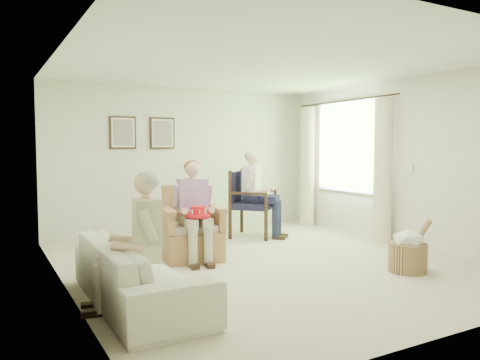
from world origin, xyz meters
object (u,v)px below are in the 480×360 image
Objects in this scene: wood_armchair at (250,201)px; person_sofa at (144,233)px; red_hat at (198,213)px; hatbox at (408,251)px; sofa at (139,272)px; person_dark at (256,187)px; wicker_armchair at (191,236)px; person_wicker at (195,204)px.

person_sofa is (-2.74, -2.70, 0.12)m from wood_armchair.
red_hat is (-1.61, -1.38, 0.07)m from wood_armchair.
hatbox is at bearing -124.21° from wood_armchair.
red_hat reaches higher than sofa.
sofa is at bearing 176.87° from person_dark.
wood_armchair reaches higher than red_hat.
person_dark is 2.13× the size of hatbox.
person_sofa is at bearing 178.93° from person_dark.
hatbox reaches higher than sofa.
person_sofa is (-1.18, -1.65, 0.41)m from wicker_armchair.
person_sofa is 3.94× the size of red_hat.
wicker_armchair is at bearing -38.73° from sofa.
hatbox is at bearing -123.62° from person_dark.
person_wicker is (1.18, 1.34, 0.46)m from sofa.
person_wicker is at bearing 77.17° from red_hat.
wicker_armchair is 0.90× the size of wood_armchair.
person_sofa is (-2.74, -2.52, -0.13)m from person_dark.
person_wicker is at bearing -41.40° from sofa.
person_wicker reaches higher than wicker_armchair.
person_dark is at bearing 143.37° from person_sofa.
person_sofa is (-0.00, -0.18, 0.42)m from sofa.
hatbox is (2.05, -1.81, -0.51)m from person_wicker.
sofa is at bearing -121.15° from person_wicker.
red_hat is at bearing -87.59° from wicker_armchair.
wood_armchair is 3.43× the size of red_hat.
wicker_armchair is at bearing 155.24° from person_sofa.
hatbox is at bearing -98.25° from sofa.
sofa is (-2.74, -2.52, -0.30)m from wood_armchair.
person_wicker is 1.97× the size of hatbox.
wood_armchair is 0.31m from person_dark.
hatbox is (2.10, -1.61, -0.41)m from red_hat.
person_wicker reaches higher than sofa.
wicker_armchair is 1.87m from person_dark.
sofa is at bearing -169.13° from person_sofa.
person_dark is at bearing -133.57° from wood_armchair.
person_wicker is at bearing 168.99° from person_dark.
person_sofa is 1.89× the size of hatbox.
person_wicker is at bearing -79.75° from wicker_armchair.
person_dark is (-0.00, -0.18, 0.25)m from wood_armchair.
wood_armchair is 1.96m from person_wicker.
red_hat is at bearing 173.17° from person_dark.
red_hat reaches higher than hatbox.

